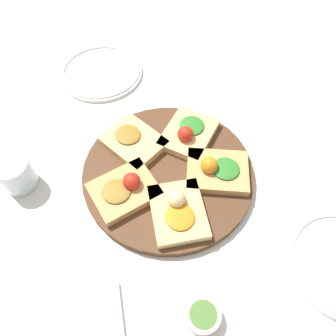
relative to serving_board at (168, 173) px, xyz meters
name	(u,v)px	position (x,y,z in m)	size (l,w,h in m)	color
ground_plane	(168,175)	(0.00, 0.00, -0.01)	(3.00, 3.00, 0.00)	silver
serving_board	(168,173)	(0.00, 0.00, 0.00)	(0.43, 0.43, 0.02)	#51331E
focaccia_slice_0	(188,133)	(-0.09, 0.08, 0.03)	(0.19, 0.19, 0.05)	#DBB775
focaccia_slice_1	(133,141)	(-0.11, -0.06, 0.02)	(0.19, 0.18, 0.03)	#DBB775
focaccia_slice_2	(125,189)	(0.03, -0.12, 0.03)	(0.15, 0.17, 0.05)	tan
focaccia_slice_3	(178,210)	(0.12, -0.01, 0.03)	(0.16, 0.13, 0.05)	#DBB775
focaccia_slice_4	(217,170)	(0.04, 0.11, 0.03)	(0.17, 0.18, 0.05)	tan
plate_left	(101,72)	(-0.43, -0.09, 0.00)	(0.26, 0.26, 0.02)	white
water_glass	(16,174)	(-0.09, -0.36, 0.03)	(0.08, 0.08, 0.08)	silver
napkin_stack	(100,313)	(0.27, -0.23, -0.01)	(0.10, 0.09, 0.01)	white
dipping_bowl	(203,316)	(0.34, -0.03, 0.01)	(0.07, 0.07, 0.03)	silver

